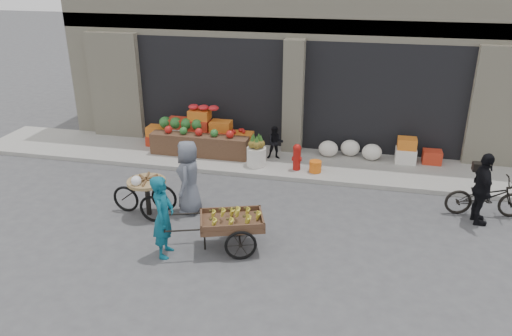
% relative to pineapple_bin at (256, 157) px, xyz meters
% --- Properties ---
extents(ground, '(80.00, 80.00, 0.00)m').
position_rel_pineapple_bin_xyz_m(ground, '(0.75, -3.60, -0.37)').
color(ground, '#424244').
rests_on(ground, ground).
extents(sidewalk, '(18.00, 2.20, 0.12)m').
position_rel_pineapple_bin_xyz_m(sidewalk, '(0.75, 0.50, -0.31)').
color(sidewalk, gray).
rests_on(sidewalk, ground).
extents(building, '(14.00, 6.45, 7.00)m').
position_rel_pineapple_bin_xyz_m(building, '(0.75, 4.43, 3.00)').
color(building, beige).
rests_on(building, ground).
extents(fruit_display, '(3.10, 1.12, 1.24)m').
position_rel_pineapple_bin_xyz_m(fruit_display, '(-1.73, 0.78, 0.30)').
color(fruit_display, red).
rests_on(fruit_display, sidewalk).
extents(pineapple_bin, '(0.52, 0.52, 0.50)m').
position_rel_pineapple_bin_xyz_m(pineapple_bin, '(0.00, 0.00, 0.00)').
color(pineapple_bin, silver).
rests_on(pineapple_bin, sidewalk).
extents(fire_hydrant, '(0.22, 0.22, 0.71)m').
position_rel_pineapple_bin_xyz_m(fire_hydrant, '(1.10, -0.05, 0.13)').
color(fire_hydrant, '#A5140F').
rests_on(fire_hydrant, sidewalk).
extents(orange_bucket, '(0.32, 0.32, 0.30)m').
position_rel_pineapple_bin_xyz_m(orange_bucket, '(1.60, -0.10, -0.10)').
color(orange_bucket, orange).
rests_on(orange_bucket, sidewalk).
extents(right_bay_goods, '(3.35, 0.60, 0.70)m').
position_rel_pineapple_bin_xyz_m(right_bay_goods, '(3.36, 1.10, 0.04)').
color(right_bay_goods, silver).
rests_on(right_bay_goods, sidewalk).
extents(seated_person, '(0.51, 0.43, 0.93)m').
position_rel_pineapple_bin_xyz_m(seated_person, '(0.40, 0.60, 0.21)').
color(seated_person, black).
rests_on(seated_person, sidewalk).
extents(banana_cart, '(2.23, 1.43, 0.87)m').
position_rel_pineapple_bin_xyz_m(banana_cart, '(0.36, -3.98, 0.26)').
color(banana_cart, brown).
rests_on(banana_cart, ground).
extents(vendor_woman, '(0.46, 0.64, 1.65)m').
position_rel_pineapple_bin_xyz_m(vendor_woman, '(-0.79, -4.46, 0.45)').
color(vendor_woman, '#0E566C').
rests_on(vendor_woman, ground).
extents(tricycle_cart, '(1.44, 0.88, 0.95)m').
position_rel_pineapple_bin_xyz_m(tricycle_cart, '(-1.78, -3.03, 0.20)').
color(tricycle_cart, '#9E7F51').
rests_on(tricycle_cart, ground).
extents(vendor_grey, '(0.63, 0.88, 1.68)m').
position_rel_pineapple_bin_xyz_m(vendor_grey, '(-0.93, -2.67, 0.47)').
color(vendor_grey, slate).
rests_on(vendor_grey, ground).
extents(bicycle, '(1.77, 0.78, 0.90)m').
position_rel_pineapple_bin_xyz_m(bicycle, '(5.49, -1.42, 0.08)').
color(bicycle, black).
rests_on(bicycle, ground).
extents(cyclist, '(0.49, 0.98, 1.60)m').
position_rel_pineapple_bin_xyz_m(cyclist, '(5.29, -1.82, 0.43)').
color(cyclist, black).
rests_on(cyclist, ground).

